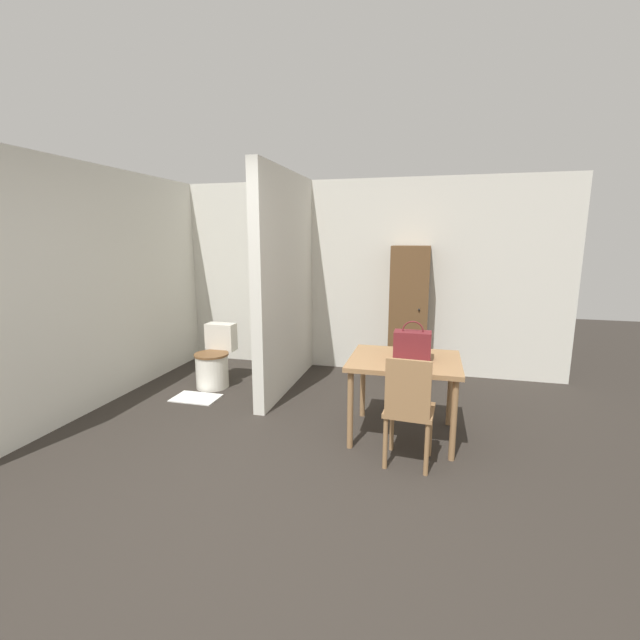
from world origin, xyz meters
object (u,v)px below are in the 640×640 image
Objects in this scene: toilet at (215,361)px; wooden_cabinet at (409,313)px; dining_table at (404,368)px; handbag at (412,345)px; wooden_chair at (409,408)px.

toilet is 2.46m from wooden_cabinet.
dining_table is 0.57× the size of wooden_cabinet.
handbag is 0.20× the size of wooden_cabinet.
toilet is 2.54m from handbag.
wooden_chair is 1.23× the size of toilet.
dining_table is 2.44m from toilet.
wooden_cabinet reaches higher than dining_table.
wooden_cabinet is (-0.13, 2.22, 0.35)m from wooden_chair.
wooden_chair is (0.07, -0.52, -0.15)m from dining_table.
handbag is (0.06, -0.00, 0.21)m from dining_table.
toilet is (-2.36, 1.32, -0.19)m from wooden_chair.
handbag is (-0.01, 0.52, 0.36)m from wooden_chair.
wooden_chair is at bearing -82.46° from dining_table.
toilet is at bearing -158.10° from wooden_cabinet.
handbag is at bearing -4.47° from dining_table.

